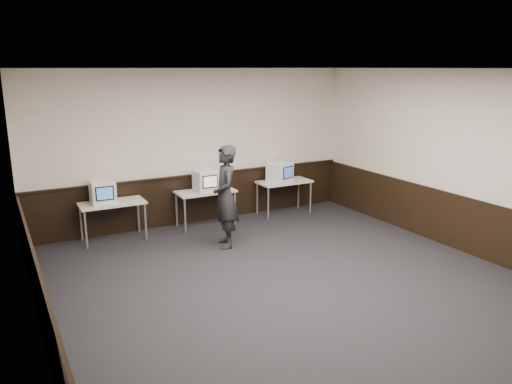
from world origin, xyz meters
TOP-DOWN VIEW (x-y plane):
  - floor at (0.00, 0.00)m, footprint 8.00×8.00m
  - ceiling at (0.00, 0.00)m, footprint 8.00×8.00m
  - back_wall at (0.00, 4.00)m, footprint 7.00×0.00m
  - left_wall at (-3.50, 0.00)m, footprint 0.00×8.00m
  - right_wall at (3.50, 0.00)m, footprint 0.00×8.00m
  - wainscot_back at (0.00, 3.98)m, footprint 6.98×0.04m
  - wainscot_left at (-3.48, 0.00)m, footprint 0.04×7.98m
  - wainscot_right at (3.48, 0.00)m, footprint 0.04×7.98m
  - wainscot_rail at (0.00, 3.96)m, footprint 6.98×0.06m
  - desk_left at (-1.90, 3.60)m, footprint 1.20×0.60m
  - desk_center at (0.00, 3.60)m, footprint 1.20×0.60m
  - desk_right at (1.90, 3.60)m, footprint 1.20×0.60m
  - emac_left at (-2.05, 3.60)m, footprint 0.45×0.48m
  - emac_center at (0.01, 3.59)m, footprint 0.43×0.47m
  - emac_right at (1.77, 3.57)m, footprint 0.57×0.58m
  - person at (-0.15, 2.29)m, footprint 0.61×0.78m

SIDE VIEW (x-z plane):
  - floor at x=0.00m, z-range 0.00..0.00m
  - wainscot_back at x=0.00m, z-range 0.00..1.00m
  - wainscot_left at x=-3.48m, z-range 0.00..1.00m
  - wainscot_right at x=3.48m, z-range 0.00..1.00m
  - desk_left at x=-1.90m, z-range 0.30..1.05m
  - desk_center at x=0.00m, z-range 0.30..1.05m
  - desk_right at x=1.90m, z-range 0.30..1.05m
  - person at x=-0.15m, z-range 0.00..1.88m
  - emac_center at x=0.01m, z-range 0.75..1.18m
  - emac_left at x=-2.05m, z-range 0.75..1.19m
  - emac_right at x=1.77m, z-range 0.75..1.19m
  - wainscot_rail at x=0.00m, z-range 1.00..1.04m
  - back_wall at x=0.00m, z-range -1.90..5.10m
  - left_wall at x=-3.50m, z-range -2.40..5.60m
  - right_wall at x=3.50m, z-range -2.40..5.60m
  - ceiling at x=0.00m, z-range 3.20..3.20m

